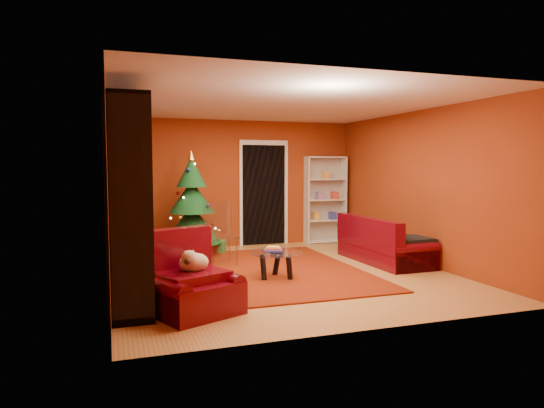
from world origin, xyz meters
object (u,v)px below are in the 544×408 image
object	(u,v)px
dog	(194,263)
acrylic_chair	(221,237)
sofa	(385,239)
gift_box_red	(211,248)
gift_box_teal	(168,246)
gift_box_green	(219,247)
white_bookshelf	(325,200)
armchair	(193,280)
christmas_tree	(192,205)
coffee_table	(276,265)
media_unit	(126,200)
rug	(255,271)

from	to	relation	value
dog	acrylic_chair	distance (m)	2.57
sofa	gift_box_red	bearing A→B (deg)	57.24
gift_box_teal	gift_box_green	xyz separation A→B (m)	(0.93, -0.31, -0.02)
white_bookshelf	armchair	xyz separation A→B (m)	(-3.57, -4.17, -0.55)
gift_box_red	sofa	xyz separation A→B (m)	(2.71, -1.66, 0.29)
gift_box_teal	armchair	bearing A→B (deg)	-92.33
christmas_tree	coffee_table	distance (m)	2.56
white_bookshelf	dog	world-z (taller)	white_bookshelf
media_unit	white_bookshelf	world-z (taller)	media_unit
christmas_tree	gift_box_red	bearing A→B (deg)	-2.46
gift_box_green	christmas_tree	bearing A→B (deg)	-171.67
gift_box_teal	gift_box_green	distance (m)	0.98
sofa	gift_box_teal	bearing A→B (deg)	58.02
gift_box_red	dog	world-z (taller)	dog
christmas_tree	white_bookshelf	distance (m)	3.06
armchair	acrylic_chair	xyz separation A→B (m)	(0.89, 2.49, 0.10)
rug	media_unit	distance (m)	2.33
dog	christmas_tree	bearing A→B (deg)	57.59
armchair	dog	world-z (taller)	armchair
christmas_tree	coffee_table	size ratio (longest dim) A/B	2.48
gift_box_teal	coffee_table	xyz separation A→B (m)	(1.27, -2.68, 0.06)
gift_box_teal	acrylic_chair	bearing A→B (deg)	-63.23
gift_box_teal	armchair	xyz separation A→B (m)	(-0.16, -3.93, 0.23)
media_unit	christmas_tree	size ratio (longest dim) A/B	1.61
armchair	acrylic_chair	world-z (taller)	acrylic_chair
white_bookshelf	dog	xyz separation A→B (m)	(-3.54, -4.11, -0.37)
gift_box_green	armchair	bearing A→B (deg)	-106.76
gift_box_green	sofa	distance (m)	3.10
gift_box_green	dog	world-z (taller)	dog
armchair	coffee_table	distance (m)	1.91
media_unit	gift_box_red	world-z (taller)	media_unit
media_unit	coffee_table	xyz separation A→B (m)	(2.09, -0.06, -1.01)
gift_box_teal	rug	bearing A→B (deg)	-62.23
gift_box_green	dog	bearing A→B (deg)	-106.67
gift_box_red	dog	distance (m)	3.61
gift_box_green	coffee_table	size ratio (longest dim) A/B	0.31
gift_box_red	sofa	world-z (taller)	sofa
rug	christmas_tree	size ratio (longest dim) A/B	1.92
rug	gift_box_teal	world-z (taller)	gift_box_teal
christmas_tree	acrylic_chair	xyz separation A→B (m)	(0.32, -1.05, -0.47)
rug	coffee_table	xyz separation A→B (m)	(0.15, -0.56, 0.20)
media_unit	christmas_tree	distance (m)	2.57
christmas_tree	dog	xyz separation A→B (m)	(-0.55, -3.48, -0.39)
media_unit	sofa	world-z (taller)	media_unit
rug	armchair	size ratio (longest dim) A/B	3.89
sofa	acrylic_chair	distance (m)	2.82
media_unit	sofa	distance (m)	4.41
gift_box_teal	sofa	bearing A→B (deg)	-30.71
coffee_table	media_unit	bearing A→B (deg)	178.47
gift_box_red	gift_box_green	bearing A→B (deg)	28.87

